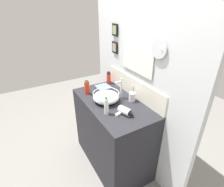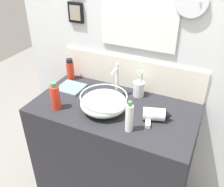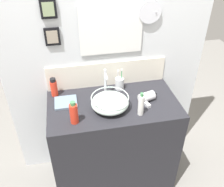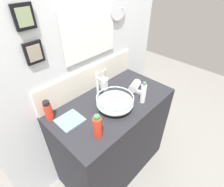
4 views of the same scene
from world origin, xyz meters
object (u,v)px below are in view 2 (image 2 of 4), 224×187
(faucet, at_px, (116,79))
(hand_towel, at_px, (71,88))
(glass_bowl_sink, at_px, (104,102))
(toothbrush_cup, at_px, (139,89))
(hair_drier, at_px, (156,115))
(lotion_bottle, at_px, (129,118))
(shampoo_bottle, at_px, (70,70))
(soap_dispenser, at_px, (55,97))

(faucet, height_order, hand_towel, faucet)
(glass_bowl_sink, distance_m, toothbrush_cup, 0.30)
(faucet, distance_m, toothbrush_cup, 0.18)
(hair_drier, distance_m, hand_towel, 0.68)
(glass_bowl_sink, relative_size, lotion_bottle, 1.52)
(shampoo_bottle, bearing_deg, glass_bowl_sink, -32.36)
(hair_drier, xyz_separation_m, toothbrush_cup, (-0.19, 0.22, 0.02))
(glass_bowl_sink, xyz_separation_m, shampoo_bottle, (-0.43, 0.27, 0.02))
(faucet, relative_size, toothbrush_cup, 1.24)
(hand_towel, bearing_deg, hair_drier, -8.12)
(faucet, relative_size, lotion_bottle, 1.25)
(hair_drier, height_order, soap_dispenser, soap_dispenser)
(glass_bowl_sink, bearing_deg, soap_dispenser, -159.15)
(toothbrush_cup, bearing_deg, hand_towel, -165.55)
(glass_bowl_sink, xyz_separation_m, hand_towel, (-0.34, 0.14, -0.05))
(soap_dispenser, bearing_deg, glass_bowl_sink, 20.85)
(hand_towel, bearing_deg, toothbrush_cup, 14.45)
(faucet, distance_m, lotion_bottle, 0.38)
(hand_towel, bearing_deg, faucet, 8.64)
(lotion_bottle, bearing_deg, hand_towel, 155.57)
(toothbrush_cup, relative_size, lotion_bottle, 1.01)
(faucet, xyz_separation_m, hair_drier, (0.33, -0.15, -0.10))
(glass_bowl_sink, bearing_deg, shampoo_bottle, 147.64)
(glass_bowl_sink, bearing_deg, lotion_bottle, -27.71)
(hair_drier, bearing_deg, lotion_bottle, -125.26)
(soap_dispenser, relative_size, hand_towel, 1.03)
(toothbrush_cup, bearing_deg, glass_bowl_sink, -117.50)
(faucet, height_order, hair_drier, faucet)
(hair_drier, relative_size, toothbrush_cup, 0.95)
(hair_drier, relative_size, shampoo_bottle, 1.12)
(soap_dispenser, height_order, hand_towel, soap_dispenser)
(shampoo_bottle, relative_size, soap_dispenser, 0.89)
(glass_bowl_sink, height_order, faucet, faucet)
(hair_drier, bearing_deg, faucet, 155.89)
(glass_bowl_sink, xyz_separation_m, toothbrush_cup, (0.14, 0.26, -0.01))
(soap_dispenser, height_order, lotion_bottle, lotion_bottle)
(glass_bowl_sink, bearing_deg, hair_drier, 7.58)
(hair_drier, height_order, lotion_bottle, lotion_bottle)
(glass_bowl_sink, xyz_separation_m, lotion_bottle, (0.22, -0.11, 0.03))
(hair_drier, bearing_deg, toothbrush_cup, 131.38)
(glass_bowl_sink, relative_size, hair_drier, 1.59)
(hair_drier, relative_size, hand_towel, 1.03)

